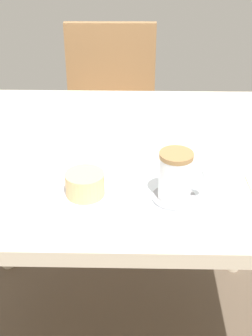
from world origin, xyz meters
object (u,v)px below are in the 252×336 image
wooden_chair (110,117)px  pastry_plate (86,196)px  dining_table (114,177)px  pastry (85,184)px  coffee_mug (176,175)px

wooden_chair → pastry_plate: bearing=89.2°
dining_table → pastry: 0.27m
wooden_chair → pastry_plate: size_ratio=4.80×
dining_table → coffee_mug: (0.14, -0.23, 0.15)m
pastry → pastry_plate: bearing=-90.0°
dining_table → wooden_chair: 0.80m
pastry_plate → pastry: 0.03m
pastry → dining_table: bearing=77.8°
pastry_plate → pastry: pastry is taller
dining_table → pastry_plate: (-0.05, -0.23, 0.10)m
wooden_chair → pastry_plate: wooden_chair is taller
dining_table → coffee_mug: coffee_mug is taller
dining_table → pastry: pastry is taller
pastry → coffee_mug: (0.19, 0.00, 0.02)m
wooden_chair → coffee_mug: size_ratio=7.78×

